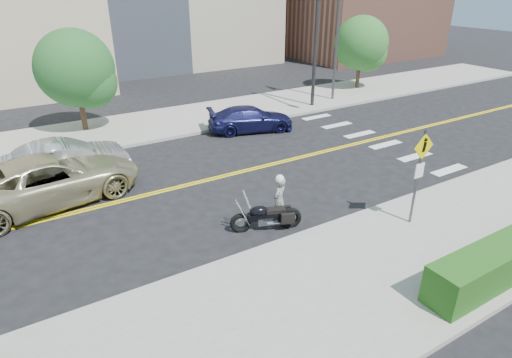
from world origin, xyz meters
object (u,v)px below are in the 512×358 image
at_px(pedestrian_sign, 419,169).
at_px(parked_car_blue, 251,119).
at_px(motorcyclist, 279,199).
at_px(motorcycle, 266,210).
at_px(parked_car_silver, 66,161).
at_px(suv, 50,179).

xyz_separation_m(pedestrian_sign, parked_car_blue, (0.47, 10.50, -1.34)).
bearing_deg(parked_car_blue, motorcyclist, 171.86).
bearing_deg(motorcyclist, pedestrian_sign, 115.35).
bearing_deg(pedestrian_sign, motorcyclist, 145.09).
relative_size(pedestrian_sign, motorcyclist, 1.83).
relative_size(pedestrian_sign, motorcycle, 1.40).
bearing_deg(parked_car_silver, pedestrian_sign, -138.43).
bearing_deg(motorcycle, suv, 154.91).
height_order(pedestrian_sign, motorcycle, pedestrian_sign).
xyz_separation_m(pedestrian_sign, motorcycle, (-3.91, 2.17, -1.31)).
height_order(parked_car_silver, parked_car_blue, parked_car_silver).
bearing_deg(parked_car_blue, pedestrian_sign, -165.72).
bearing_deg(parked_car_silver, suv, 154.96).
xyz_separation_m(suv, parked_car_silver, (0.75, 1.67, -0.07)).
bearing_deg(motorcycle, parked_car_silver, 143.20).
bearing_deg(motorcyclist, suv, -71.43).
relative_size(motorcyclist, parked_car_blue, 0.38).
height_order(motorcyclist, motorcycle, motorcyclist).
relative_size(pedestrian_sign, suv, 0.50).
relative_size(pedestrian_sign, parked_car_blue, 0.70).
bearing_deg(pedestrian_sign, suv, 140.62).
relative_size(motorcyclist, motorcycle, 0.76).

